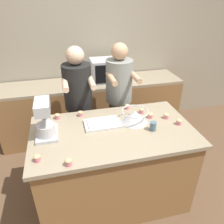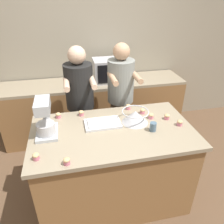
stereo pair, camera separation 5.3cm
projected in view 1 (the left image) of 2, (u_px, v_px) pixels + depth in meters
ground_plane at (113, 195)px, 2.62m from camera, size 16.00×16.00×0.00m
back_wall at (86, 48)px, 3.42m from camera, size 10.00×0.06×2.70m
island_counter at (113, 165)px, 2.39m from camera, size 1.61×0.92×0.94m
back_counter at (93, 108)px, 3.56m from camera, size 2.80×0.60×0.91m
person_left at (79, 108)px, 2.75m from camera, size 0.35×0.51×1.62m
person_right at (119, 103)px, 2.86m from camera, size 0.34×0.50×1.63m
stand_mixer at (45, 121)px, 2.01m from camera, size 0.20×0.30×0.36m
mixing_bowl at (135, 116)px, 2.26m from camera, size 0.28×0.28×0.13m
baking_tray at (103, 123)px, 2.24m from camera, size 0.37×0.23×0.04m
microwave_oven at (108, 70)px, 3.31m from camera, size 0.52×0.35×0.34m
drinking_glass at (153, 126)px, 2.14m from camera, size 0.07×0.07×0.09m
cupcake_0 at (142, 111)px, 2.44m from camera, size 0.06×0.06×0.06m
cupcake_1 at (179, 122)px, 2.24m from camera, size 0.06×0.06×0.06m
cupcake_2 at (80, 113)px, 2.39m from camera, size 0.06×0.06×0.06m
cupcake_3 at (68, 162)px, 1.72m from camera, size 0.06×0.06×0.06m
cupcake_4 at (57, 116)px, 2.34m from camera, size 0.06×0.06×0.06m
cupcake_5 at (127, 106)px, 2.53m from camera, size 0.06×0.06×0.06m
cupcake_6 at (166, 116)px, 2.34m from camera, size 0.06×0.06×0.06m
cupcake_7 at (37, 158)px, 1.76m from camera, size 0.06×0.06×0.06m
cupcake_8 at (150, 115)px, 2.35m from camera, size 0.06×0.06×0.06m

